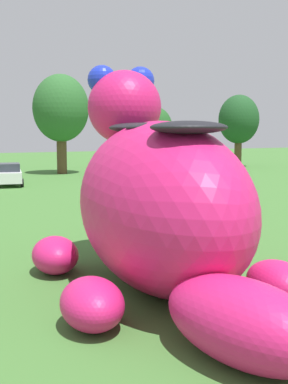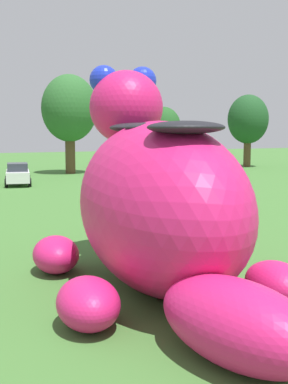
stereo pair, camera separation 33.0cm
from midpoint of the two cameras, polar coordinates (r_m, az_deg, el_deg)
ground_plane at (r=14.13m, az=5.22°, el=-10.53°), size 160.00×160.00×0.00m
giant_inflatable_creature at (r=13.27m, az=2.46°, el=-1.29°), size 6.86×12.67×6.40m
car_white at (r=39.13m, az=-14.15°, el=2.01°), size 2.36×4.29×1.72m
tree_centre_left at (r=48.53m, az=-8.42°, el=9.47°), size 5.35×5.35×9.50m
tree_centre at (r=53.11m, az=2.45°, el=7.34°), size 3.75×3.75×6.66m
tree_centre_right at (r=57.79m, az=12.09°, el=8.16°), size 4.60×4.60×8.17m
spectator_near_inflatable at (r=27.34m, az=-4.68°, el=-0.01°), size 0.38×0.26×1.71m
spectator_mid_field at (r=35.02m, az=6.56°, el=1.57°), size 0.38×0.26×1.71m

